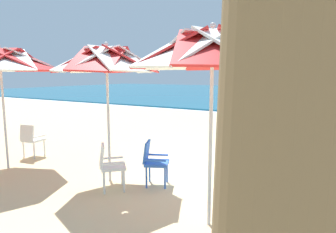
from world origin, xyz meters
TOP-DOWN VIEW (x-y plane):
  - ground_plane at (0.00, 0.00)m, footprint 80.00×80.00m
  - sea at (0.00, 27.68)m, footprint 80.00×36.00m
  - surf_foam at (0.00, 9.38)m, footprint 80.00×0.70m
  - beach_umbrella_0 at (0.30, -2.51)m, footprint 2.22×2.22m
  - plastic_chair_0 at (1.06, -1.91)m, footprint 0.63×0.63m
  - beach_umbrella_1 at (-2.11, -1.90)m, footprint 2.09×2.09m
  - plastic_chair_1 at (-1.78, -2.27)m, footprint 0.63×0.63m
  - plastic_chair_2 at (-1.22, -1.65)m, footprint 0.60×0.59m
  - beach_umbrella_2 at (-4.65, -2.50)m, footprint 2.57×2.57m
  - plastic_chair_3 at (-5.01, -1.64)m, footprint 0.51×0.53m
  - sun_lounger_1 at (0.18, 2.75)m, footprint 0.70×2.17m
  - cooler_box at (1.12, -0.81)m, footprint 0.50×0.34m
  - beachgoer_seated at (1.04, 8.26)m, footprint 0.30×0.93m

SIDE VIEW (x-z plane):
  - ground_plane at x=0.00m, z-range 0.00..0.00m
  - surf_foam at x=0.00m, z-range 0.00..0.01m
  - sea at x=0.00m, z-range 0.00..0.10m
  - cooler_box at x=1.12m, z-range 0.00..0.40m
  - sun_lounger_1 at x=0.18m, z-range -0.03..0.59m
  - beachgoer_seated at x=1.04m, z-range -0.17..0.75m
  - plastic_chair_0 at x=1.06m, z-range 0.06..0.93m
  - plastic_chair_1 at x=-1.78m, z-range 0.06..0.93m
  - plastic_chair_2 at x=-1.22m, z-range 0.06..0.93m
  - plastic_chair_3 at x=-5.01m, z-range 0.06..0.93m
  - beach_umbrella_1 at x=-2.11m, z-range 1.00..3.75m
  - beach_umbrella_2 at x=-4.65m, z-range 1.03..3.81m
  - beach_umbrella_0 at x=0.30m, z-range 1.02..3.82m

